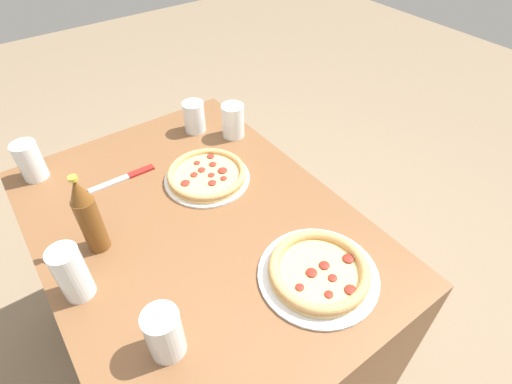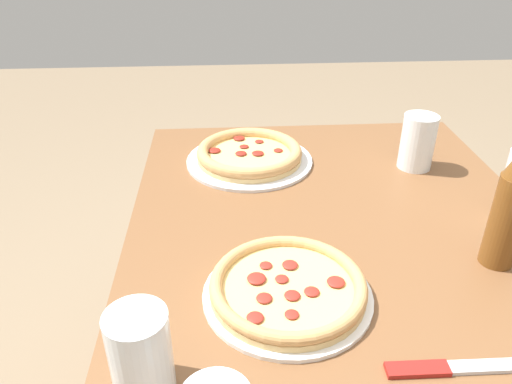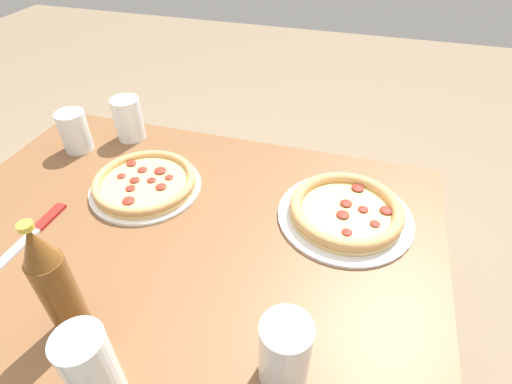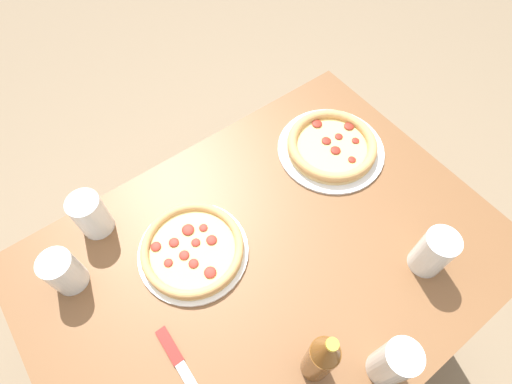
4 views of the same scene
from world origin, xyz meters
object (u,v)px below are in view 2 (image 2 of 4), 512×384
pizza_margherita (288,288)px  glass_water (417,144)px  knife (457,368)px  pizza_salami (249,155)px  beer_bottle (511,205)px  glass_mango_juice (141,354)px

pizza_margherita → glass_water: size_ratio=2.10×
knife → pizza_salami: bearing=-159.2°
glass_water → pizza_salami: bearing=-97.4°
pizza_margherita → beer_bottle: size_ratio=1.11×
pizza_salami → glass_water: (0.05, 0.41, 0.04)m
pizza_margherita → knife: size_ratio=1.26×
pizza_salami → knife: size_ratio=1.42×
pizza_margherita → beer_bottle: (-0.07, 0.39, 0.10)m
pizza_salami → beer_bottle: bearing=44.4°
pizza_salami → glass_mango_juice: (0.67, -0.18, 0.04)m
pizza_salami → knife: bearing=20.8°
glass_mango_juice → beer_bottle: beer_bottle is taller
pizza_margherita → pizza_salami: 0.51m
glass_mango_juice → knife: bearing=89.7°
beer_bottle → knife: beer_bottle is taller
glass_water → knife: bearing=-13.8°
glass_water → knife: size_ratio=0.60×
pizza_margherita → glass_mango_juice: glass_mango_juice is taller
pizza_salami → glass_water: bearing=82.6°
beer_bottle → pizza_salami: bearing=-135.6°
glass_water → knife: 0.64m
pizza_margherita → pizza_salami: size_ratio=0.89×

